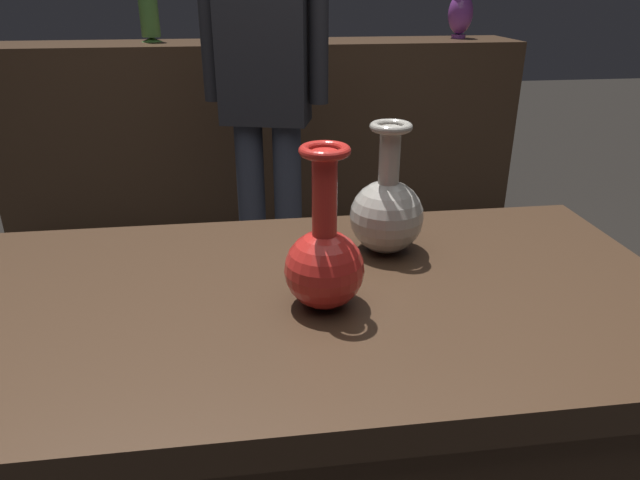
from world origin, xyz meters
name	(u,v)px	position (x,y,z in m)	size (l,w,h in m)	color
display_plinth	(317,474)	(0.00, 0.00, 0.40)	(1.20, 0.64, 0.80)	#382619
back_display_shelf	(263,140)	(0.00, 2.20, 0.49)	(2.60, 0.40, 0.99)	#422D1E
vase_centerpiece	(324,259)	(0.01, -0.04, 0.88)	(0.12, 0.12, 0.25)	red
vase_tall_behind	(387,211)	(0.15, 0.14, 0.88)	(0.13, 0.13, 0.24)	gray
shelf_vase_left	(149,12)	(-0.52, 2.26, 1.13)	(0.10, 0.10, 0.28)	#477A38
shelf_vase_far_right	(461,13)	(1.04, 2.25, 1.11)	(0.13, 0.13, 0.22)	#7A388E
visitor_center_back	(265,83)	(-0.01, 1.39, 0.91)	(0.45, 0.26, 1.56)	#333847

